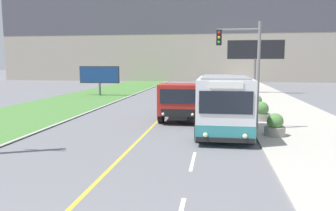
{
  "coord_description": "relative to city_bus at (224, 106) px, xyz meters",
  "views": [
    {
      "loc": [
        3.53,
        -3.94,
        3.6
      ],
      "look_at": [
        1.1,
        12.72,
        1.4
      ],
      "focal_mm": 35.0,
      "sensor_mm": 36.0,
      "label": 1
    }
  ],
  "objects": [
    {
      "name": "planter_round_third",
      "position": [
        2.58,
        8.66,
        -0.91
      ],
      "size": [
        1.08,
        1.08,
        1.16
      ],
      "color": "gray",
      "rests_on": "sidewalk_right"
    },
    {
      "name": "billboard_large",
      "position": [
        4.09,
        23.32,
        3.42
      ],
      "size": [
        6.49,
        0.24,
        6.23
      ],
      "color": "#59595B",
      "rests_on": "ground_plane"
    },
    {
      "name": "planter_round_second",
      "position": [
        2.38,
        4.29,
        -0.91
      ],
      "size": [
        1.12,
        1.12,
        1.16
      ],
      "color": "gray",
      "rests_on": "sidewalk_right"
    },
    {
      "name": "planter_round_near",
      "position": [
        2.46,
        -0.07,
        -0.93
      ],
      "size": [
        0.98,
        0.98,
        1.1
      ],
      "color": "gray",
      "rests_on": "sidewalk_right"
    },
    {
      "name": "dump_truck",
      "position": [
        -2.53,
        4.07,
        -0.31
      ],
      "size": [
        2.52,
        6.57,
        2.34
      ],
      "color": "black",
      "rests_on": "ground_plane"
    },
    {
      "name": "city_bus",
      "position": [
        0.0,
        0.0,
        0.0
      ],
      "size": [
        2.67,
        5.37,
        2.95
      ],
      "color": "silver",
      "rests_on": "ground_plane"
    },
    {
      "name": "planter_round_far",
      "position": [
        2.5,
        13.02,
        -0.92
      ],
      "size": [
        1.07,
        1.07,
        1.13
      ],
      "color": "gray",
      "rests_on": "sidewalk_right"
    },
    {
      "name": "traffic_light_mast",
      "position": [
        1.1,
        1.34,
        2.15
      ],
      "size": [
        2.28,
        0.32,
        5.71
      ],
      "color": "slate",
      "rests_on": "ground_plane"
    },
    {
      "name": "billboard_small",
      "position": [
        -13.07,
        18.24,
        0.75
      ],
      "size": [
        4.48,
        0.24,
        3.25
      ],
      "color": "#59595B",
      "rests_on": "ground_plane"
    },
    {
      "name": "apartment_block_background",
      "position": [
        -3.96,
        50.87,
        11.49
      ],
      "size": [
        80.0,
        8.04,
        25.96
      ],
      "color": "#A89E8E",
      "rests_on": "ground_plane"
    }
  ]
}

